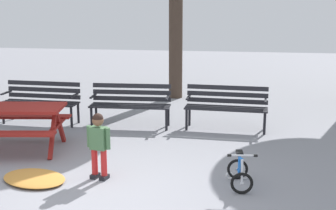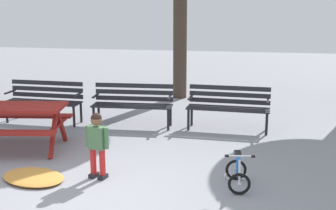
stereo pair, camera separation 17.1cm
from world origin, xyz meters
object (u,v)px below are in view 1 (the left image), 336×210
park_bench_far_left (42,99)px  park_bench_left (131,101)px  picnic_table (9,116)px  park_bench_right (226,104)px  kids_bicycle (240,172)px  child_standing (99,141)px

park_bench_far_left → park_bench_left: same height
picnic_table → park_bench_far_left: 1.83m
park_bench_right → kids_bicycle: 2.92m
park_bench_far_left → kids_bicycle: size_ratio=2.73×
park_bench_left → park_bench_right: size_ratio=1.00×
park_bench_left → child_standing: bearing=-85.5°
child_standing → park_bench_left: bearing=94.5°
picnic_table → kids_bicycle: picnic_table is taller
child_standing → kids_bicycle: bearing=1.0°
kids_bicycle → child_standing: bearing=-179.0°
park_bench_left → park_bench_right: 1.91m
park_bench_far_left → kids_bicycle: 4.96m
kids_bicycle → park_bench_right: bearing=95.7°
child_standing → kids_bicycle: (1.97, 0.04, -0.36)m
picnic_table → child_standing: bearing=-28.3°
picnic_table → child_standing: child_standing is taller
park_bench_far_left → park_bench_left: bearing=0.5°
picnic_table → park_bench_left: park_bench_left is taller
picnic_table → park_bench_right: 4.04m
park_bench_far_left → park_bench_right: same height
kids_bicycle → park_bench_far_left: bearing=145.7°
park_bench_far_left → kids_bicycle: (4.09, -2.78, -0.31)m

